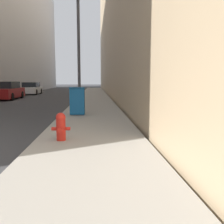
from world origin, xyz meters
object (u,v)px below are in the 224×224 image
parked_sedan_near (8,91)px  parked_sedan_far (31,89)px  lamppost (79,37)px  fire_hydrant (61,126)px  trash_bin (77,101)px

parked_sedan_near → parked_sedan_far: bearing=89.5°
parked_sedan_near → parked_sedan_far: size_ratio=1.12×
lamppost → fire_hydrant: bearing=-89.6°
trash_bin → lamppost: (-0.15, 4.00, 3.43)m
lamppost → parked_sedan_near: 10.69m
trash_bin → lamppost: 5.27m
trash_bin → parked_sedan_far: 20.67m
fire_hydrant → parked_sedan_near: bearing=112.7°
fire_hydrant → trash_bin: bearing=89.0°
fire_hydrant → lamppost: 9.64m
lamppost → parked_sedan_far: bearing=113.4°
trash_bin → parked_sedan_near: parked_sedan_near is taller
parked_sedan_far → parked_sedan_near: bearing=-90.5°
lamppost → parked_sedan_near: (-6.79, 7.48, -3.48)m
lamppost → parked_sedan_near: bearing=132.2°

